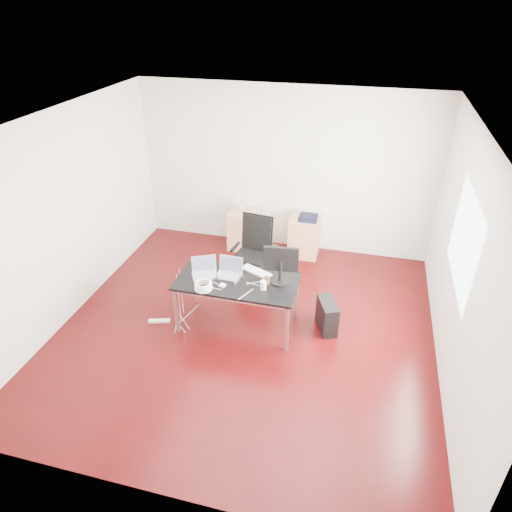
% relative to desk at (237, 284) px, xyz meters
% --- Properties ---
extents(room_shell, '(5.00, 5.00, 5.00)m').
position_rel_desk_xyz_m(room_shell, '(0.17, -0.07, 0.73)').
color(room_shell, '#320506').
rests_on(room_shell, ground).
extents(desk, '(1.60, 0.80, 0.73)m').
position_rel_desk_xyz_m(desk, '(0.00, 0.00, 0.00)').
color(desk, black).
rests_on(desk, ground).
extents(office_chair, '(0.54, 0.56, 1.08)m').
position_rel_desk_xyz_m(office_chair, '(-0.07, 1.10, -0.07)').
color(office_chair, black).
rests_on(office_chair, ground).
extents(filing_cabinet_left, '(0.50, 0.50, 0.70)m').
position_rel_desk_xyz_m(filing_cabinet_left, '(-0.52, 2.16, -0.33)').
color(filing_cabinet_left, tan).
rests_on(filing_cabinet_left, ground).
extents(filing_cabinet_right, '(0.50, 0.50, 0.70)m').
position_rel_desk_xyz_m(filing_cabinet_right, '(0.56, 2.16, -0.33)').
color(filing_cabinet_right, tan).
rests_on(filing_cabinet_right, ground).
extents(pc_tower, '(0.35, 0.49, 0.44)m').
position_rel_desk_xyz_m(pc_tower, '(1.20, 0.22, -0.46)').
color(pc_tower, black).
rests_on(pc_tower, ground).
extents(wastebasket, '(0.30, 0.30, 0.28)m').
position_rel_desk_xyz_m(wastebasket, '(0.08, 1.77, -0.54)').
color(wastebasket, black).
rests_on(wastebasket, ground).
extents(power_strip, '(0.30, 0.14, 0.04)m').
position_rel_desk_xyz_m(power_strip, '(-1.09, -0.23, -0.66)').
color(power_strip, white).
rests_on(power_strip, ground).
extents(laptop_left, '(0.41, 0.38, 0.23)m').
position_rel_desk_xyz_m(laptop_left, '(-0.47, 0.04, 0.11)').
color(laptop_left, silver).
rests_on(laptop_left, desk).
extents(laptop_right, '(0.34, 0.26, 0.23)m').
position_rel_desk_xyz_m(laptop_right, '(-0.14, 0.11, 0.11)').
color(laptop_right, silver).
rests_on(laptop_right, desk).
extents(monitor, '(0.45, 0.26, 0.51)m').
position_rel_desk_xyz_m(monitor, '(0.55, 0.12, 0.34)').
color(monitor, black).
rests_on(monitor, desk).
extents(keyboard, '(0.46, 0.31, 0.02)m').
position_rel_desk_xyz_m(keyboard, '(0.19, 0.26, 0.06)').
color(keyboard, white).
rests_on(keyboard, desk).
extents(cup_white, '(0.10, 0.10, 0.12)m').
position_rel_desk_xyz_m(cup_white, '(0.38, -0.10, 0.11)').
color(cup_white, white).
rests_on(cup_white, desk).
extents(cup_brown, '(0.10, 0.10, 0.10)m').
position_rel_desk_xyz_m(cup_brown, '(0.39, 0.03, 0.10)').
color(cup_brown, '#55301D').
rests_on(cup_brown, desk).
extents(cable_coil, '(0.24, 0.24, 0.11)m').
position_rel_desk_xyz_m(cable_coil, '(-0.36, -0.30, 0.11)').
color(cable_coil, white).
rests_on(cable_coil, desk).
extents(power_adapter, '(0.09, 0.09, 0.03)m').
position_rel_desk_xyz_m(power_adapter, '(-0.15, -0.18, 0.07)').
color(power_adapter, white).
rests_on(power_adapter, desk).
extents(speaker, '(0.10, 0.09, 0.18)m').
position_rel_desk_xyz_m(speaker, '(-0.55, 2.18, 0.11)').
color(speaker, '#9E9E9E').
rests_on(speaker, filing_cabinet_left).
extents(navy_garment, '(0.30, 0.24, 0.09)m').
position_rel_desk_xyz_m(navy_garment, '(0.62, 2.08, 0.07)').
color(navy_garment, black).
rests_on(navy_garment, filing_cabinet_right).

